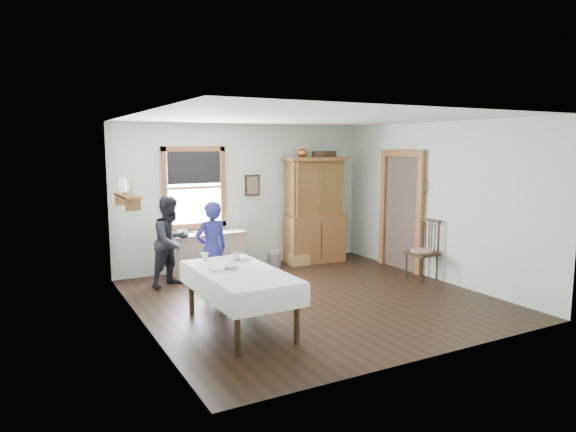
{
  "coord_description": "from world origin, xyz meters",
  "views": [
    {
      "loc": [
        -3.89,
        -6.48,
        2.31
      ],
      "look_at": [
        -0.24,
        0.3,
        1.24
      ],
      "focal_mm": 32.0,
      "sensor_mm": 36.0,
      "label": 1
    }
  ],
  "objects_px": {
    "dining_table": "(240,299)",
    "woman_blue": "(212,253)",
    "wicker_basket": "(299,259)",
    "work_counter": "(208,253)",
    "spindle_chair": "(422,250)",
    "figure_dark": "(171,245)",
    "china_hutch": "(315,210)",
    "pail": "(274,261)"
  },
  "relations": [
    {
      "from": "dining_table",
      "to": "pail",
      "type": "distance_m",
      "value": 3.26
    },
    {
      "from": "figure_dark",
      "to": "dining_table",
      "type": "bearing_deg",
      "value": -112.84
    },
    {
      "from": "china_hutch",
      "to": "wicker_basket",
      "type": "height_order",
      "value": "china_hutch"
    },
    {
      "from": "china_hutch",
      "to": "wicker_basket",
      "type": "bearing_deg",
      "value": -160.49
    },
    {
      "from": "pail",
      "to": "wicker_basket",
      "type": "bearing_deg",
      "value": -0.72
    },
    {
      "from": "work_counter",
      "to": "figure_dark",
      "type": "distance_m",
      "value": 0.99
    },
    {
      "from": "spindle_chair",
      "to": "woman_blue",
      "type": "height_order",
      "value": "woman_blue"
    },
    {
      "from": "china_hutch",
      "to": "pail",
      "type": "relative_size",
      "value": 7.53
    },
    {
      "from": "dining_table",
      "to": "wicker_basket",
      "type": "distance_m",
      "value": 3.58
    },
    {
      "from": "pail",
      "to": "figure_dark",
      "type": "xyz_separation_m",
      "value": [
        -2.04,
        -0.3,
        0.55
      ]
    },
    {
      "from": "work_counter",
      "to": "pail",
      "type": "relative_size",
      "value": 4.77
    },
    {
      "from": "wicker_basket",
      "to": "figure_dark",
      "type": "xyz_separation_m",
      "value": [
        -2.58,
        -0.3,
        0.58
      ]
    },
    {
      "from": "dining_table",
      "to": "spindle_chair",
      "type": "xyz_separation_m",
      "value": [
        3.66,
        0.67,
        0.16
      ]
    },
    {
      "from": "china_hutch",
      "to": "pail",
      "type": "height_order",
      "value": "china_hutch"
    },
    {
      "from": "wicker_basket",
      "to": "dining_table",
      "type": "bearing_deg",
      "value": -131.66
    },
    {
      "from": "pail",
      "to": "figure_dark",
      "type": "height_order",
      "value": "figure_dark"
    },
    {
      "from": "dining_table",
      "to": "woman_blue",
      "type": "distance_m",
      "value": 1.52
    },
    {
      "from": "woman_blue",
      "to": "figure_dark",
      "type": "relative_size",
      "value": 0.99
    },
    {
      "from": "wicker_basket",
      "to": "china_hutch",
      "type": "bearing_deg",
      "value": 14.57
    },
    {
      "from": "woman_blue",
      "to": "figure_dark",
      "type": "distance_m",
      "value": 0.97
    },
    {
      "from": "dining_table",
      "to": "pail",
      "type": "xyz_separation_m",
      "value": [
        1.84,
        2.68,
        -0.24
      ]
    },
    {
      "from": "pail",
      "to": "wicker_basket",
      "type": "relative_size",
      "value": 0.76
    },
    {
      "from": "china_hutch",
      "to": "spindle_chair",
      "type": "height_order",
      "value": "china_hutch"
    },
    {
      "from": "wicker_basket",
      "to": "figure_dark",
      "type": "height_order",
      "value": "figure_dark"
    },
    {
      "from": "dining_table",
      "to": "woman_blue",
      "type": "xyz_separation_m",
      "value": [
        0.17,
        1.48,
        0.31
      ]
    },
    {
      "from": "work_counter",
      "to": "woman_blue",
      "type": "distance_m",
      "value": 1.48
    },
    {
      "from": "woman_blue",
      "to": "pail",
      "type": "bearing_deg",
      "value": -153.04
    },
    {
      "from": "spindle_chair",
      "to": "woman_blue",
      "type": "distance_m",
      "value": 3.59
    },
    {
      "from": "work_counter",
      "to": "woman_blue",
      "type": "relative_size",
      "value": 0.97
    },
    {
      "from": "dining_table",
      "to": "woman_blue",
      "type": "relative_size",
      "value": 1.37
    },
    {
      "from": "dining_table",
      "to": "wicker_basket",
      "type": "bearing_deg",
      "value": 48.34
    },
    {
      "from": "wicker_basket",
      "to": "spindle_chair",
      "type": "bearing_deg",
      "value": -57.27
    },
    {
      "from": "pail",
      "to": "spindle_chair",
      "type": "bearing_deg",
      "value": -47.79
    },
    {
      "from": "work_counter",
      "to": "woman_blue",
      "type": "xyz_separation_m",
      "value": [
        -0.43,
        -1.39,
        0.3
      ]
    },
    {
      "from": "pail",
      "to": "woman_blue",
      "type": "height_order",
      "value": "woman_blue"
    },
    {
      "from": "woman_blue",
      "to": "spindle_chair",
      "type": "bearing_deg",
      "value": 158.19
    },
    {
      "from": "spindle_chair",
      "to": "pail",
      "type": "bearing_deg",
      "value": 128.9
    },
    {
      "from": "china_hutch",
      "to": "dining_table",
      "type": "xyz_separation_m",
      "value": [
        -2.8,
        -2.78,
        -0.67
      ]
    },
    {
      "from": "china_hutch",
      "to": "woman_blue",
      "type": "bearing_deg",
      "value": -148.7
    },
    {
      "from": "work_counter",
      "to": "pail",
      "type": "distance_m",
      "value": 1.28
    },
    {
      "from": "work_counter",
      "to": "dining_table",
      "type": "bearing_deg",
      "value": -102.49
    },
    {
      "from": "china_hutch",
      "to": "woman_blue",
      "type": "relative_size",
      "value": 1.53
    }
  ]
}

